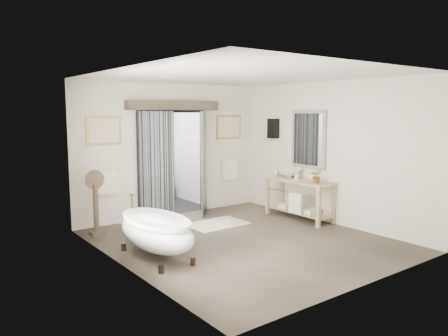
{
  "coord_description": "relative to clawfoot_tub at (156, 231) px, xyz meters",
  "views": [
    {
      "loc": [
        -4.81,
        -5.81,
        2.3
      ],
      "look_at": [
        0.0,
        0.6,
        1.25
      ],
      "focal_mm": 35.0,
      "sensor_mm": 36.0,
      "label": 1
    }
  ],
  "objects": [
    {
      "name": "ground_plane",
      "position": [
        1.68,
        -0.14,
        -0.44
      ],
      "size": [
        5.0,
        5.0,
        0.0
      ],
      "primitive_type": "plane",
      "color": "brown"
    },
    {
      "name": "room_shell",
      "position": [
        1.64,
        -0.25,
        1.42
      ],
      "size": [
        4.52,
        5.02,
        2.91
      ],
      "color": "beige",
      "rests_on": "ground_plane"
    },
    {
      "name": "shower_room",
      "position": [
        1.68,
        3.85,
        0.47
      ],
      "size": [
        2.22,
        2.01,
        2.51
      ],
      "color": "black",
      "rests_on": "ground_plane"
    },
    {
      "name": "back_wall_dressing",
      "position": [
        1.68,
        2.17,
        1.13
      ],
      "size": [
        3.82,
        0.72,
        2.52
      ],
      "color": "black",
      "rests_on": "ground_plane"
    },
    {
      "name": "clawfoot_tub",
      "position": [
        0.0,
        0.0,
        0.0
      ],
      "size": [
        0.82,
        1.83,
        0.89
      ],
      "color": "#362718",
      "rests_on": "ground_plane"
    },
    {
      "name": "vanity",
      "position": [
        3.63,
        0.39,
        0.07
      ],
      "size": [
        0.57,
        1.6,
        0.85
      ],
      "color": "tan",
      "rests_on": "ground_plane"
    },
    {
      "name": "pedestal_mirror",
      "position": [
        -0.3,
        1.77,
        0.09
      ],
      "size": [
        0.37,
        0.24,
        1.23
      ],
      "color": "brown",
      "rests_on": "ground_plane"
    },
    {
      "name": "rug",
      "position": [
        1.97,
        1.08,
        -0.43
      ],
      "size": [
        1.22,
        0.83,
        0.01
      ],
      "primitive_type": "cube",
      "rotation": [
        0.0,
        0.0,
        0.02
      ],
      "color": "beige",
      "rests_on": "ground_plane"
    },
    {
      "name": "slippers",
      "position": [
        2.06,
        0.95,
        -0.4
      ],
      "size": [
        0.35,
        0.25,
        0.05
      ],
      "color": "silver",
      "rests_on": "rug"
    },
    {
      "name": "basin",
      "position": [
        3.67,
        0.75,
        0.5
      ],
      "size": [
        0.65,
        0.65,
        0.18
      ],
      "primitive_type": "imported",
      "rotation": [
        0.0,
        0.0,
        -0.3
      ],
      "color": "white",
      "rests_on": "vanity"
    },
    {
      "name": "plant",
      "position": [
        3.6,
        -0.09,
        0.56
      ],
      "size": [
        0.33,
        0.3,
        0.29
      ],
      "primitive_type": "imported",
      "rotation": [
        0.0,
        0.0,
        0.34
      ],
      "color": "gray",
      "rests_on": "vanity"
    },
    {
      "name": "soap_bottle_a",
      "position": [
        3.61,
        0.44,
        0.5
      ],
      "size": [
        0.09,
        0.1,
        0.18
      ],
      "primitive_type": "imported",
      "rotation": [
        0.0,
        0.0,
        0.19
      ],
      "color": "gray",
      "rests_on": "vanity"
    },
    {
      "name": "soap_bottle_b",
      "position": [
        3.65,
        1.13,
        0.51
      ],
      "size": [
        0.17,
        0.17,
        0.18
      ],
      "primitive_type": "imported",
      "rotation": [
        0.0,
        0.0,
        -0.25
      ],
      "color": "gray",
      "rests_on": "vanity"
    }
  ]
}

